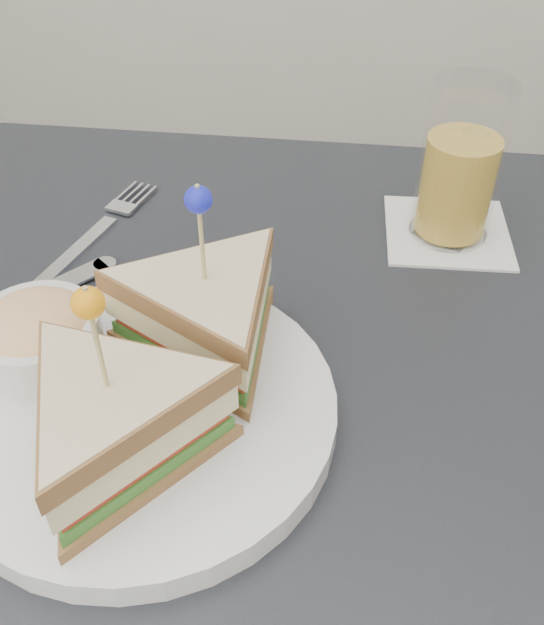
{
  "coord_description": "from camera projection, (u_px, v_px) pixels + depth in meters",
  "views": [
    {
      "loc": [
        0.06,
        -0.4,
        1.17
      ],
      "look_at": [
        0.01,
        0.01,
        0.8
      ],
      "focal_mm": 40.0,
      "sensor_mm": 36.0,
      "label": 1
    }
  ],
  "objects": [
    {
      "name": "cutlery_fork",
      "position": [
        100.0,
        228.0,
        0.73
      ],
      "size": [
        0.08,
        0.21,
        0.01
      ],
      "rotation": [
        0.0,
        0.0,
        -0.28
      ],
      "color": "silver",
      "rests_on": "table"
    },
    {
      "name": "table",
      "position": [
        260.0,
        423.0,
        0.63
      ],
      "size": [
        0.8,
        0.8,
        0.75
      ],
      "color": "black",
      "rests_on": "ground"
    },
    {
      "name": "plate_meal",
      "position": [
        147.0,
        372.0,
        0.51
      ],
      "size": [
        0.38,
        0.38,
        0.17
      ],
      "rotation": [
        0.0,
        0.0,
        0.36
      ],
      "color": "silver",
      "rests_on": "table"
    },
    {
      "name": "drink_set",
      "position": [
        459.0,
        172.0,
        0.68
      ],
      "size": [
        0.13,
        0.13,
        0.16
      ],
      "rotation": [
        0.0,
        0.0,
        0.04
      ],
      "color": "silver",
      "rests_on": "table"
    }
  ]
}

